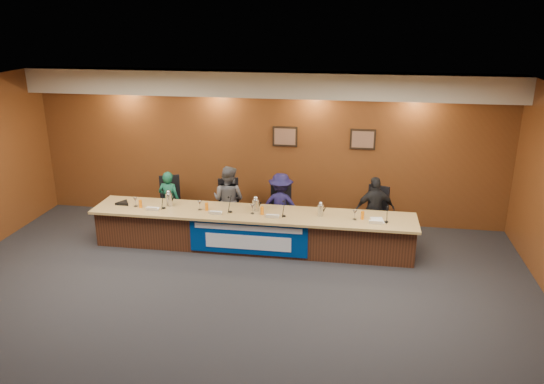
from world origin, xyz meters
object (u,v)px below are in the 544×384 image
(office_chair_b, at_px, (230,209))
(office_chair_c, at_px, (281,212))
(dais_body, at_px, (252,231))
(carafe_mid, at_px, (256,205))
(panelist_b, at_px, (229,200))
(office_chair_d, at_px, (374,217))
(speakerphone, at_px, (123,203))
(carafe_left, at_px, (169,200))
(office_chair_a, at_px, (171,206))
(panelist_c, at_px, (281,205))
(banner, at_px, (248,238))
(panelist_d, at_px, (375,210))
(panelist_a, at_px, (169,201))
(carafe_right, at_px, (321,210))

(office_chair_b, bearing_deg, office_chair_c, -20.36)
(dais_body, distance_m, carafe_mid, 0.52)
(dais_body, distance_m, panelist_b, 0.96)
(dais_body, distance_m, office_chair_d, 2.41)
(office_chair_b, bearing_deg, speakerphone, -178.89)
(carafe_left, bearing_deg, office_chair_a, 107.86)
(panelist_b, xyz_separation_m, office_chair_c, (1.07, 0.10, -0.23))
(office_chair_a, bearing_deg, dais_body, -44.50)
(panelist_c, bearing_deg, dais_body, 55.84)
(banner, relative_size, panelist_d, 1.64)
(panelist_a, height_order, speakerphone, panelist_a)
(office_chair_c, bearing_deg, dais_body, -131.93)
(office_chair_d, relative_size, carafe_left, 1.90)
(panelist_c, relative_size, speakerphone, 4.13)
(banner, xyz_separation_m, carafe_left, (-1.64, 0.45, 0.50))
(office_chair_d, bearing_deg, panelist_a, -158.86)
(panelist_b, distance_m, panelist_c, 1.07)
(panelist_c, height_order, office_chair_a, panelist_c)
(office_chair_c, relative_size, carafe_mid, 2.15)
(dais_body, bearing_deg, panelist_a, 161.06)
(dais_body, bearing_deg, office_chair_b, 129.64)
(panelist_d, distance_m, office_chair_b, 2.92)
(dais_body, xyz_separation_m, panelist_a, (-1.87, 0.64, 0.28))
(banner, bearing_deg, office_chair_c, 68.69)
(office_chair_b, height_order, carafe_right, carafe_right)
(carafe_left, relative_size, carafe_right, 1.15)
(panelist_b, distance_m, panelist_d, 2.91)
(panelist_c, relative_size, carafe_mid, 5.93)
(office_chair_b, bearing_deg, office_chair_a, 159.64)
(panelist_d, bearing_deg, panelist_c, -12.64)
(banner, distance_m, carafe_mid, 0.67)
(carafe_left, xyz_separation_m, carafe_mid, (1.70, 0.01, -0.01))
(office_chair_d, distance_m, carafe_left, 4.02)
(office_chair_c, distance_m, office_chair_d, 1.84)
(office_chair_b, height_order, office_chair_c, same)
(office_chair_b, distance_m, carafe_mid, 1.04)
(dais_body, relative_size, office_chair_a, 12.50)
(panelist_d, xyz_separation_m, office_chair_a, (-4.16, 0.10, -0.19))
(panelist_c, height_order, office_chair_b, panelist_c)
(carafe_left, xyz_separation_m, carafe_right, (2.93, -0.06, -0.02))
(office_chair_c, distance_m, carafe_left, 2.25)
(carafe_mid, bearing_deg, panelist_d, 14.94)
(panelist_a, height_order, carafe_right, panelist_a)
(panelist_c, bearing_deg, carafe_mid, 57.69)
(banner, relative_size, office_chair_a, 4.58)
(office_chair_b, bearing_deg, carafe_right, -42.37)
(panelist_d, bearing_deg, dais_body, 2.99)
(panelist_a, distance_m, panelist_b, 1.26)
(speakerphone, bearing_deg, office_chair_d, 8.97)
(panelist_d, xyz_separation_m, carafe_right, (-1.01, -0.67, 0.19))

